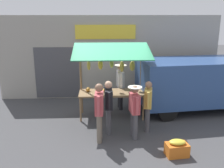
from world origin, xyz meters
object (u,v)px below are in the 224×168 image
Objects in this scene: vendor_with_sunhat at (120,82)px; shopper_with_ponytail at (108,104)px; market_stall at (111,73)px; shopper_in_grey_tee at (134,108)px; shopper_with_shopping_bag at (148,103)px; shopper_in_striped_shirt at (99,108)px; parked_van at (196,80)px; produce_crate_near at (177,148)px.

shopper_with_ponytail is (0.51, 2.00, -0.09)m from vendor_with_sunhat.
market_stall is 1.44m from shopper_with_ponytail.
shopper_with_ponytail is 1.03× the size of shopper_in_grey_tee.
shopper_with_ponytail is at bearing 57.15° from shopper_in_grey_tee.
shopper_with_shopping_bag is at bearing -53.84° from shopper_in_grey_tee.
shopper_with_ponytail is at bearing -24.83° from shopper_in_striped_shirt.
market_stall is 1.72m from shopper_with_shopping_bag.
parked_van is at bearing -171.59° from market_stall.
shopper_with_shopping_bag is at bearing -86.49° from shopper_with_ponytail.
parked_van reaches higher than shopper_with_shopping_bag.
produce_crate_near is at bearing -111.35° from shopper_in_striped_shirt.
market_stall is 4.23× the size of produce_crate_near.
parked_van reaches higher than produce_crate_near.
market_stall reaches higher than shopper_with_ponytail.
shopper_in_striped_shirt is 2.82× the size of produce_crate_near.
vendor_with_sunhat is 1.02× the size of shopper_in_striped_shirt.
produce_crate_near is at bearing 13.36° from vendor_with_sunhat.
shopper_in_grey_tee is 3.28m from parked_van.
market_stall is at bearing -9.77° from shopper_in_striped_shirt.
market_stall reaches higher than parked_van.
market_stall is 3.15m from parked_van.
shopper_in_grey_tee is at bearing 145.61° from shopper_with_shopping_bag.
shopper_with_shopping_bag is at bearing -72.06° from produce_crate_near.
shopper_in_striped_shirt is (0.78, 2.51, -0.04)m from vendor_with_sunhat.
market_stall is 1.85m from shopper_in_grey_tee.
parked_van is (-2.73, 0.26, 0.11)m from vendor_with_sunhat.
shopper_in_grey_tee is at bearing -77.49° from shopper_in_striped_shirt.
shopper_with_ponytail is 0.57m from shopper_in_striped_shirt.
vendor_with_sunhat reaches higher than shopper_in_grey_tee.
market_stall reaches higher than produce_crate_near.
parked_van is 7.75× the size of produce_crate_near.
shopper_in_grey_tee is (-0.99, -0.16, -0.06)m from shopper_in_striped_shirt.
vendor_with_sunhat is 1.10× the size of shopper_with_shopping_bag.
shopper_in_striped_shirt is (0.27, 0.50, 0.05)m from shopper_with_ponytail.
parked_van is at bearing -116.50° from produce_crate_near.
parked_van reaches higher than vendor_with_sunhat.
market_stall reaches higher than vendor_with_sunhat.
parked_van is at bearing 79.17° from vendor_with_sunhat.
produce_crate_near is at bearing -131.10° from shopper_with_ponytail.
shopper_with_shopping_bag is 1.19m from shopper_with_ponytail.
shopper_in_grey_tee is at bearing -116.84° from shopper_with_ponytail.
shopper_in_striped_shirt is 1.00m from shopper_in_grey_tee.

